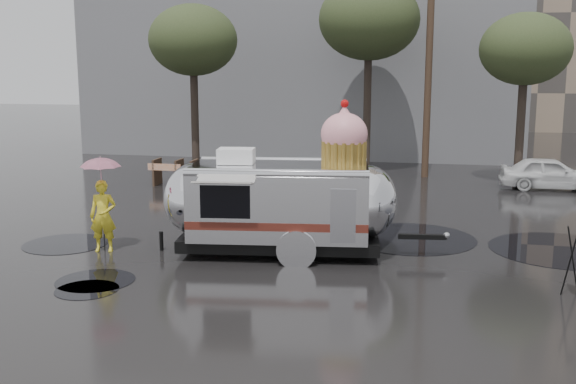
# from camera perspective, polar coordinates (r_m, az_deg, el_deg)

# --- Properties ---
(ground) EXTENTS (120.00, 120.00, 0.00)m
(ground) POSITION_cam_1_polar(r_m,az_deg,el_deg) (14.75, 1.17, -7.00)
(ground) COLOR black
(ground) RESTS_ON ground
(puddles) EXTENTS (15.13, 7.94, 0.01)m
(puddles) POSITION_cam_1_polar(r_m,az_deg,el_deg) (16.96, 8.08, -4.74)
(puddles) COLOR black
(puddles) RESTS_ON ground
(grey_building) EXTENTS (22.00, 12.00, 13.00)m
(grey_building) POSITION_cam_1_polar(r_m,az_deg,el_deg) (38.44, 1.98, 13.61)
(grey_building) COLOR slate
(grey_building) RESTS_ON ground
(utility_pole) EXTENTS (1.60, 0.28, 9.00)m
(utility_pole) POSITION_cam_1_polar(r_m,az_deg,el_deg) (27.82, 11.84, 10.69)
(utility_pole) COLOR #473323
(utility_pole) RESTS_ON ground
(tree_left) EXTENTS (3.64, 3.64, 6.95)m
(tree_left) POSITION_cam_1_polar(r_m,az_deg,el_deg) (28.50, -8.05, 12.54)
(tree_left) COLOR #382D26
(tree_left) RESTS_ON ground
(tree_mid) EXTENTS (4.20, 4.20, 8.03)m
(tree_mid) POSITION_cam_1_polar(r_m,az_deg,el_deg) (29.00, 6.88, 14.23)
(tree_mid) COLOR #382D26
(tree_mid) RESTS_ON ground
(tree_right) EXTENTS (3.36, 3.36, 6.42)m
(tree_right) POSITION_cam_1_polar(r_m,az_deg,el_deg) (27.04, 19.45, 11.26)
(tree_right) COLOR #382D26
(tree_right) RESTS_ON ground
(barricade_row) EXTENTS (4.30, 0.80, 1.00)m
(barricade_row) POSITION_cam_1_polar(r_m,az_deg,el_deg) (25.44, -6.99, 1.60)
(barricade_row) COLOR #473323
(barricade_row) RESTS_ON ground
(airstream_trailer) EXTENTS (6.98, 3.20, 3.78)m
(airstream_trailer) POSITION_cam_1_polar(r_m,az_deg,el_deg) (16.09, -0.39, -0.63)
(airstream_trailer) COLOR silver
(airstream_trailer) RESTS_ON ground
(person_left) EXTENTS (0.71, 0.55, 1.76)m
(person_left) POSITION_cam_1_polar(r_m,az_deg,el_deg) (16.97, -15.38, -1.97)
(person_left) COLOR yellow
(person_left) RESTS_ON ground
(umbrella_pink) EXTENTS (1.17, 1.17, 2.35)m
(umbrella_pink) POSITION_cam_1_polar(r_m,az_deg,el_deg) (16.78, -15.56, 1.59)
(umbrella_pink) COLOR pink
(umbrella_pink) RESTS_ON ground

